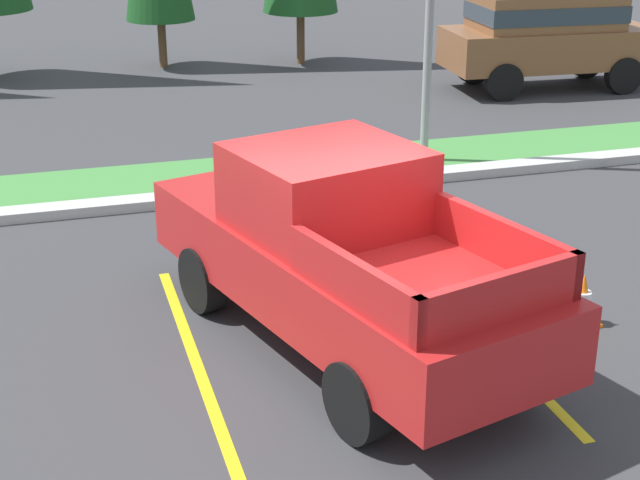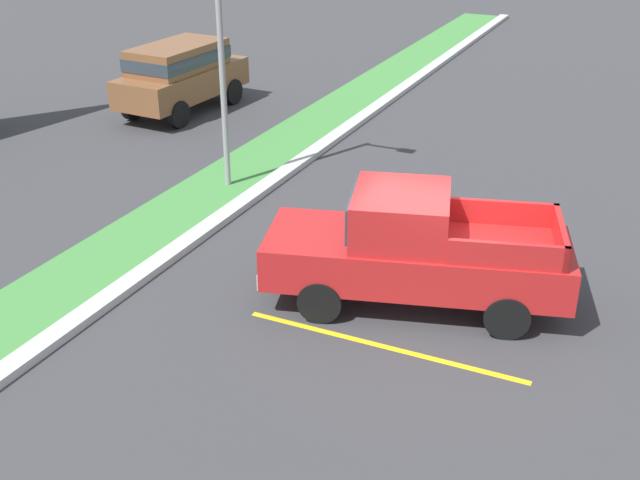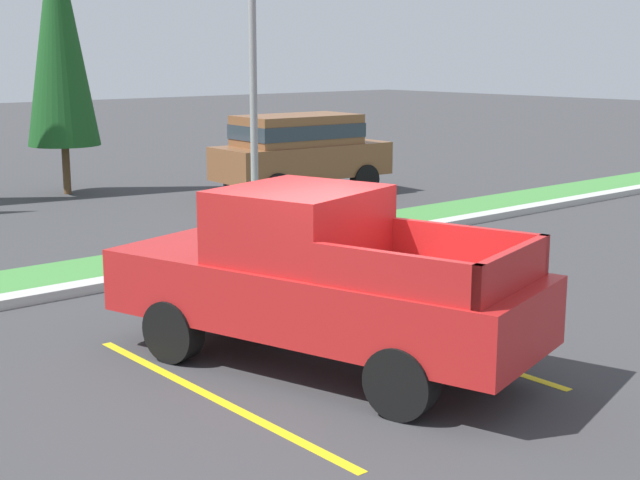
{
  "view_description": "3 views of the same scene",
  "coord_description": "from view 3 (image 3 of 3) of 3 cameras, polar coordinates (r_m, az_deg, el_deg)",
  "views": [
    {
      "loc": [
        -2.87,
        -8.59,
        4.84
      ],
      "look_at": [
        -0.27,
        0.13,
        1.2
      ],
      "focal_mm": 53.96,
      "sensor_mm": 36.0,
      "label": 1
    },
    {
      "loc": [
        -11.81,
        -3.58,
        7.17
      ],
      "look_at": [
        -0.98,
        1.47,
        1.36
      ],
      "focal_mm": 44.49,
      "sensor_mm": 36.0,
      "label": 2
    },
    {
      "loc": [
        -6.67,
        -7.7,
        3.62
      ],
      "look_at": [
        0.56,
        0.79,
        1.32
      ],
      "focal_mm": 50.81,
      "sensor_mm": 36.0,
      "label": 3
    }
  ],
  "objects": [
    {
      "name": "parking_line_far",
      "position": [
        11.84,
        5.79,
        -6.21
      ],
      "size": [
        0.12,
        4.8,
        0.01
      ],
      "primitive_type": "cube",
      "color": "yellow",
      "rests_on": "ground"
    },
    {
      "name": "parking_line_near",
      "position": [
        9.96,
        -6.87,
        -9.75
      ],
      "size": [
        0.12,
        4.8,
        0.01
      ],
      "primitive_type": "cube",
      "color": "yellow",
      "rests_on": "ground"
    },
    {
      "name": "grass_median",
      "position": [
        15.74,
        -14.21,
        -1.91
      ],
      "size": [
        56.0,
        1.8,
        0.06
      ],
      "primitive_type": "cube",
      "color": "#42843D",
      "rests_on": "ground"
    },
    {
      "name": "ground_plane",
      "position": [
        10.81,
        0.48,
        -7.93
      ],
      "size": [
        120.0,
        120.0,
        0.0
      ],
      "primitive_type": "plane",
      "color": "#38383A"
    },
    {
      "name": "street_light",
      "position": [
        16.73,
        -3.92,
        12.16
      ],
      "size": [
        0.24,
        1.49,
        6.48
      ],
      "color": "gray",
      "rests_on": "ground"
    },
    {
      "name": "traffic_cone",
      "position": [
        12.42,
        10.49,
        -4.11
      ],
      "size": [
        0.36,
        0.36,
        0.6
      ],
      "color": "orange",
      "rests_on": "ground"
    },
    {
      "name": "pickup_truck_main",
      "position": [
        10.56,
        -0.19,
        -2.51
      ],
      "size": [
        3.24,
        5.54,
        2.1
      ],
      "color": "black",
      "rests_on": "ground"
    },
    {
      "name": "cypress_tree_rightmost",
      "position": [
        24.55,
        -16.14,
        12.53
      ],
      "size": [
        1.85,
        1.85,
        7.12
      ],
      "color": "brown",
      "rests_on": "ground"
    },
    {
      "name": "suv_distant",
      "position": [
        23.37,
        -1.26,
        5.79
      ],
      "size": [
        4.7,
        2.16,
        2.1
      ],
      "color": "black",
      "rests_on": "ground"
    },
    {
      "name": "curb_strip",
      "position": [
        14.78,
        -12.32,
        -2.52
      ],
      "size": [
        56.0,
        0.4,
        0.15
      ],
      "primitive_type": "cube",
      "color": "#B2B2AD",
      "rests_on": "ground"
    }
  ]
}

